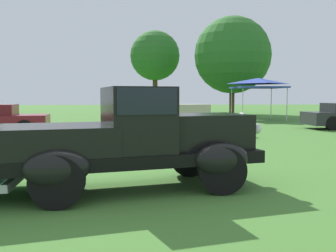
{
  "coord_description": "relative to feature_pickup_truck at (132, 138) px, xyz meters",
  "views": [
    {
      "loc": [
        0.32,
        -6.44,
        1.56
      ],
      "look_at": [
        0.89,
        0.84,
        0.97
      ],
      "focal_mm": 40.3,
      "sensor_mm": 36.0,
      "label": 1
    }
  ],
  "objects": [
    {
      "name": "ground_plane",
      "position": [
        -0.22,
        0.23,
        -0.86
      ],
      "size": [
        120.0,
        120.0,
        0.0
      ],
      "primitive_type": "plane",
      "color": "#42752D"
    },
    {
      "name": "treeline_mid_left",
      "position": [
        1.62,
        28.18,
        4.29
      ],
      "size": [
        4.47,
        4.47,
        7.42
      ],
      "color": "#47331E",
      "rests_on": "ground_plane"
    },
    {
      "name": "show_car_cream",
      "position": [
        2.16,
        8.9,
        -0.27
      ],
      "size": [
        4.17,
        1.91,
        1.22
      ],
      "color": "beige",
      "rests_on": "ground_plane"
    },
    {
      "name": "canopy_tent_left_field",
      "position": [
        7.83,
        17.71,
        1.56
      ],
      "size": [
        3.09,
        3.09,
        2.71
      ],
      "color": "#B7B7BC",
      "rests_on": "ground_plane"
    },
    {
      "name": "treeline_center",
      "position": [
        8.07,
        25.51,
        4.12
      ],
      "size": [
        6.48,
        6.48,
        8.24
      ],
      "color": "#47331E",
      "rests_on": "ground_plane"
    },
    {
      "name": "feature_pickup_truck",
      "position": [
        0.0,
        0.0,
        0.0
      ],
      "size": [
        4.44,
        2.55,
        1.7
      ],
      "color": "black",
      "rests_on": "ground_plane"
    }
  ]
}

